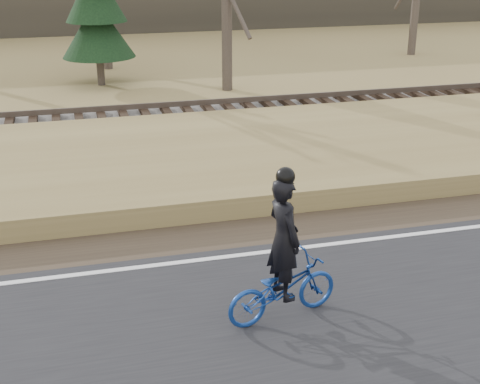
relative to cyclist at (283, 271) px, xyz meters
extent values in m
cube|color=olive|center=(5.40, 6.03, -0.57)|extent=(120.00, 5.00, 0.44)
cube|color=slate|center=(5.40, 9.83, -0.57)|extent=(120.00, 3.00, 0.45)
cube|color=black|center=(5.40, 9.83, -0.27)|extent=(120.00, 2.40, 0.14)
cube|color=brown|center=(5.40, 9.11, -0.13)|extent=(120.00, 0.07, 0.15)
cube|color=brown|center=(5.40, 10.55, -0.13)|extent=(120.00, 0.07, 0.15)
imported|color=navy|center=(0.00, 0.00, -0.28)|extent=(1.82, 0.97, 0.91)
imported|color=black|center=(0.00, 0.00, 0.50)|extent=(0.55, 0.72, 1.76)
sphere|color=black|center=(0.00, 0.00, 1.40)|extent=(0.26, 0.26, 0.26)
cylinder|color=#4F443A|center=(-1.37, 16.84, -0.11)|extent=(0.28, 0.28, 1.36)
cone|color=black|center=(-1.37, 16.84, 1.23)|extent=(2.60, 2.60, 1.99)
camera|label=1|loc=(-2.72, -7.85, 4.40)|focal=50.00mm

